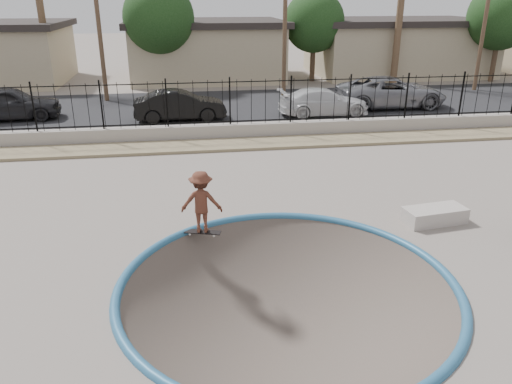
{
  "coord_description": "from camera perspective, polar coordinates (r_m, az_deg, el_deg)",
  "views": [
    {
      "loc": [
        -1.95,
        -9.55,
        5.54
      ],
      "look_at": [
        -0.2,
        2.0,
        0.89
      ],
      "focal_mm": 35.0,
      "sensor_mm": 36.0,
      "label": 1
    }
  ],
  "objects": [
    {
      "name": "skateboard",
      "position": [
        12.43,
        -6.11,
        -4.57
      ],
      "size": [
        0.93,
        0.47,
        0.08
      ],
      "rotation": [
        0.0,
        0.0,
        -0.28
      ],
      "color": "black",
      "rests_on": "ground"
    },
    {
      "name": "car_b",
      "position": [
        23.75,
        -8.7,
        9.76
      ],
      "size": [
        4.27,
        1.66,
        1.38
      ],
      "primitive_type": "imported",
      "rotation": [
        0.0,
        0.0,
        1.62
      ],
      "color": "black",
      "rests_on": "street"
    },
    {
      "name": "ground",
      "position": [
        22.63,
        -3.31,
        4.6
      ],
      "size": [
        120.0,
        120.0,
        2.2
      ],
      "primitive_type": "cube",
      "color": "slate",
      "rests_on": "ground"
    },
    {
      "name": "car_a",
      "position": [
        26.23,
        -26.42,
        9.08
      ],
      "size": [
        4.68,
        2.18,
        1.55
      ],
      "primitive_type": "imported",
      "rotation": [
        0.0,
        0.0,
        1.65
      ],
      "color": "black",
      "rests_on": "street"
    },
    {
      "name": "rock_strip",
      "position": [
        19.63,
        -2.59,
        5.45
      ],
      "size": [
        42.0,
        1.6,
        0.11
      ],
      "primitive_type": "cube",
      "color": "#998964",
      "rests_on": "ground"
    },
    {
      "name": "skater",
      "position": [
        12.13,
        -6.25,
        -1.56
      ],
      "size": [
        1.07,
        0.71,
        1.55
      ],
      "primitive_type": "imported",
      "rotation": [
        0.0,
        0.0,
        3.01
      ],
      "color": "brown",
      "rests_on": "ground"
    },
    {
      "name": "street",
      "position": [
        27.19,
        -4.4,
        9.92
      ],
      "size": [
        90.0,
        8.0,
        0.04
      ],
      "primitive_type": "cube",
      "color": "black",
      "rests_on": "ground"
    },
    {
      "name": "street_tree_left",
      "position": [
        32.6,
        -11.07,
        18.95
      ],
      "size": [
        4.32,
        4.32,
        6.36
      ],
      "color": "#473323",
      "rests_on": "ground"
    },
    {
      "name": "house_center",
      "position": [
        36.28,
        -5.72,
        15.95
      ],
      "size": [
        10.6,
        8.6,
        3.9
      ],
      "color": "tan",
      "rests_on": "ground"
    },
    {
      "name": "coping_ring",
      "position": [
        10.37,
        3.63,
        -10.62
      ],
      "size": [
        7.04,
        7.04,
        0.2
      ],
      "primitive_type": "torus",
      "color": "#295F85",
      "rests_on": "ground"
    },
    {
      "name": "concrete_ledge",
      "position": [
        13.75,
        19.72,
        -2.51
      ],
      "size": [
        1.68,
        0.9,
        0.4
      ],
      "primitive_type": "cube",
      "rotation": [
        0.0,
        0.0,
        0.13
      ],
      "color": "#B0A59C",
      "rests_on": "ground"
    },
    {
      "name": "street_tree_mid",
      "position": [
        34.76,
        6.66,
        18.75
      ],
      "size": [
        3.96,
        3.96,
        5.83
      ],
      "color": "#473323",
      "rests_on": "ground"
    },
    {
      "name": "car_d",
      "position": [
        27.24,
        15.2,
        10.97
      ],
      "size": [
        5.65,
        2.67,
        1.56
      ],
      "primitive_type": "imported",
      "rotation": [
        0.0,
        0.0,
        1.56
      ],
      "color": "gray",
      "rests_on": "street"
    },
    {
      "name": "house_east",
      "position": [
        39.58,
        15.79,
        15.75
      ],
      "size": [
        12.6,
        8.6,
        3.9
      ],
      "color": "tan",
      "rests_on": "ground"
    },
    {
      "name": "utility_pole_left",
      "position": [
        28.85,
        -17.69,
        19.08
      ],
      "size": [
        1.7,
        0.24,
        9.0
      ],
      "color": "#473323",
      "rests_on": "ground"
    },
    {
      "name": "utility_pole_right",
      "position": [
        33.73,
        24.88,
        18.41
      ],
      "size": [
        1.7,
        0.24,
        9.0
      ],
      "color": "#473323",
      "rests_on": "ground"
    },
    {
      "name": "street_tree_right",
      "position": [
        37.9,
        26.25,
        17.56
      ],
      "size": [
        4.32,
        4.32,
        6.36
      ],
      "color": "#473323",
      "rests_on": "ground"
    },
    {
      "name": "bowl_pit",
      "position": [
        10.37,
        3.63,
        -10.62
      ],
      "size": [
        6.84,
        6.84,
        1.8
      ],
      "primitive_type": null,
      "color": "#484037",
      "rests_on": "ground"
    },
    {
      "name": "utility_pole_mid",
      "position": [
        29.17,
        3.36,
        20.51
      ],
      "size": [
        1.7,
        0.24,
        9.5
      ],
      "color": "#473323",
      "rests_on": "ground"
    },
    {
      "name": "car_c",
      "position": [
        24.77,
        7.76,
        10.17
      ],
      "size": [
        4.42,
        1.87,
        1.27
      ],
      "primitive_type": "imported",
      "rotation": [
        0.0,
        0.0,
        1.59
      ],
      "color": "silver",
      "rests_on": "street"
    },
    {
      "name": "fence",
      "position": [
        20.35,
        -3.0,
        10.22
      ],
      "size": [
        40.0,
        0.04,
        1.8
      ],
      "color": "black",
      "rests_on": "retaining_wall"
    },
    {
      "name": "retaining_wall",
      "position": [
        20.62,
        -2.94,
        6.95
      ],
      "size": [
        42.0,
        0.45,
        0.6
      ],
      "primitive_type": "cube",
      "color": "gray",
      "rests_on": "ground"
    }
  ]
}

